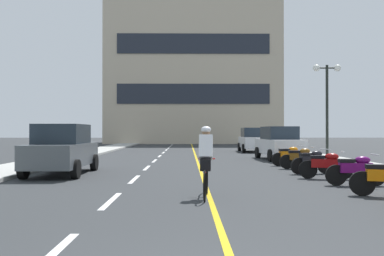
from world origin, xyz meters
The scene contains 27 objects.
ground_plane centered at (0.00, 21.00, 0.00)m, with size 140.00×140.00×0.00m, color #2D3033.
curb_left centered at (-7.20, 24.00, 0.06)m, with size 2.40×72.00×0.12m, color #A8A8A3.
curb_right centered at (7.20, 24.00, 0.06)m, with size 2.40×72.00×0.12m, color #A8A8A3.
lane_dash_0 centered at (-2.00, 2.00, 0.00)m, with size 0.14×2.20×0.01m, color silver.
lane_dash_1 centered at (-2.00, 6.00, 0.00)m, with size 0.14×2.20×0.01m, color silver.
lane_dash_2 centered at (-2.00, 10.00, 0.00)m, with size 0.14×2.20×0.01m, color silver.
lane_dash_3 centered at (-2.00, 14.00, 0.00)m, with size 0.14×2.20×0.01m, color silver.
lane_dash_4 centered at (-2.00, 18.00, 0.00)m, with size 0.14×2.20×0.01m, color silver.
lane_dash_5 centered at (-2.00, 22.00, 0.00)m, with size 0.14×2.20×0.01m, color silver.
lane_dash_6 centered at (-2.00, 26.00, 0.00)m, with size 0.14×2.20×0.01m, color silver.
lane_dash_7 centered at (-2.00, 30.00, 0.00)m, with size 0.14×2.20×0.01m, color silver.
lane_dash_8 centered at (-2.00, 34.00, 0.00)m, with size 0.14×2.20×0.01m, color silver.
lane_dash_9 centered at (-2.00, 38.00, 0.00)m, with size 0.14×2.20×0.01m, color silver.
lane_dash_10 centered at (-2.00, 42.00, 0.00)m, with size 0.14×2.20×0.01m, color silver.
lane_dash_11 centered at (-2.00, 46.00, 0.00)m, with size 0.14×2.20×0.01m, color silver.
centre_line_yellow centered at (0.25, 24.00, 0.00)m, with size 0.12×66.00×0.01m, color gold.
office_building centered at (0.48, 49.59, 10.10)m, with size 21.91×9.31×20.20m.
street_lamp_mid centered at (7.00, 17.61, 3.74)m, with size 1.46×0.36×4.92m.
parked_car_near centered at (-4.82, 11.52, 0.92)m, with size 1.97×4.23×1.82m.
parked_car_mid centered at (4.77, 18.80, 0.92)m, with size 2.13×4.30×1.82m.
parked_car_far centered at (4.69, 27.04, 0.92)m, with size 1.97×4.23×1.82m.
motorcycle_3 centered at (4.57, 8.38, 0.47)m, with size 1.70×0.60×0.92m.
motorcycle_4 centered at (4.26, 9.98, 0.47)m, with size 1.67×0.68×0.92m.
motorcycle_5 centered at (4.31, 11.54, 0.47)m, with size 1.67×0.68×0.92m.
motorcycle_6 centered at (4.41, 13.44, 0.47)m, with size 1.70×0.60×0.92m.
motorcycle_7 centered at (4.36, 15.00, 0.47)m, with size 1.69×0.63×0.92m.
cyclist_rider centered at (0.16, 6.41, 0.89)m, with size 0.43×1.77×1.71m.
Camera 1 is at (-0.28, -3.03, 1.57)m, focal length 37.35 mm.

